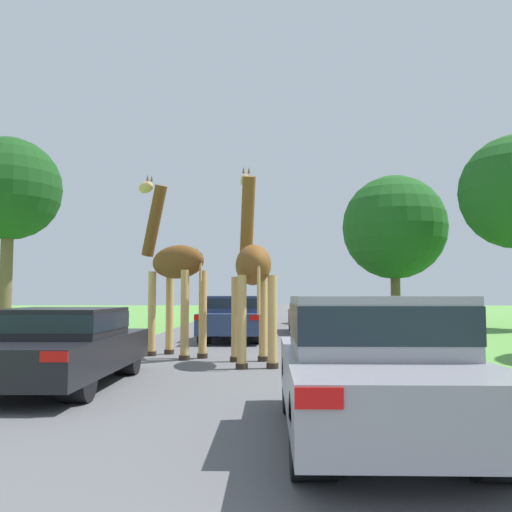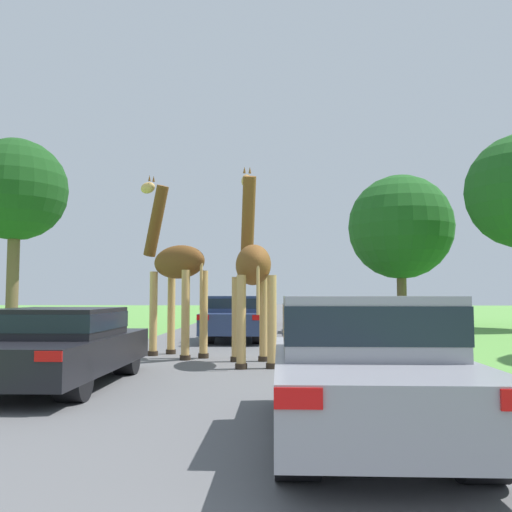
{
  "view_description": "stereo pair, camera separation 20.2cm",
  "coord_description": "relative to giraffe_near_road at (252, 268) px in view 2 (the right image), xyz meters",
  "views": [
    {
      "loc": [
        0.37,
        0.01,
        1.49
      ],
      "look_at": [
        0.08,
        11.72,
        2.34
      ],
      "focal_mm": 38.0,
      "sensor_mm": 36.0,
      "label": 1
    },
    {
      "loc": [
        0.58,
        0.02,
        1.49
      ],
      "look_at": [
        0.08,
        11.72,
        2.34
      ],
      "focal_mm": 38.0,
      "sensor_mm": 36.0,
      "label": 2
    }
  ],
  "objects": [
    {
      "name": "car_queue_left",
      "position": [
        -1.16,
        15.67,
        -1.39
      ],
      "size": [
        1.9,
        4.4,
        1.31
      ],
      "color": "maroon",
      "rests_on": "ground"
    },
    {
      "name": "giraffe_near_road",
      "position": [
        0.0,
        0.0,
        0.0
      ],
      "size": [
        1.07,
        2.57,
        4.6
      ],
      "rotation": [
        0.0,
        0.0,
        0.17
      ],
      "color": "tan",
      "rests_on": "ground"
    },
    {
      "name": "car_verge_right",
      "position": [
        2.14,
        10.13,
        -1.36
      ],
      "size": [
        1.9,
        3.98,
        1.36
      ],
      "color": "#561914",
      "rests_on": "ground"
    },
    {
      "name": "tree_mid_field",
      "position": [
        7.13,
        17.37,
        3.05
      ],
      "size": [
        5.59,
        5.59,
        7.95
      ],
      "color": "brown",
      "rests_on": "ground"
    },
    {
      "name": "road",
      "position": [
        0.01,
        18.15,
        -2.09
      ],
      "size": [
        7.82,
        120.0,
        0.0
      ],
      "color": "#5B5B5E",
      "rests_on": "ground"
    },
    {
      "name": "car_far_ahead",
      "position": [
        -3.08,
        -2.94,
        -1.4
      ],
      "size": [
        1.95,
        4.43,
        1.27
      ],
      "color": "black",
      "rests_on": "ground"
    },
    {
      "name": "car_queue_right",
      "position": [
        -0.83,
        6.22,
        -1.3
      ],
      "size": [
        1.98,
        4.6,
        1.46
      ],
      "color": "navy",
      "rests_on": "ground"
    },
    {
      "name": "tree_far_right",
      "position": [
        -11.11,
        11.46,
        4.04
      ],
      "size": [
        4.53,
        4.53,
        8.45
      ],
      "color": "brown",
      "rests_on": "ground"
    },
    {
      "name": "giraffe_companion",
      "position": [
        -1.98,
        1.41,
        0.1
      ],
      "size": [
        2.2,
        2.06,
        4.65
      ],
      "rotation": [
        0.0,
        0.0,
        0.83
      ],
      "color": "tan",
      "rests_on": "ground"
    },
    {
      "name": "car_lead_maroon",
      "position": [
        1.45,
        -6.07,
        -1.3
      ],
      "size": [
        1.82,
        4.18,
        1.48
      ],
      "color": "gray",
      "rests_on": "ground"
    }
  ]
}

